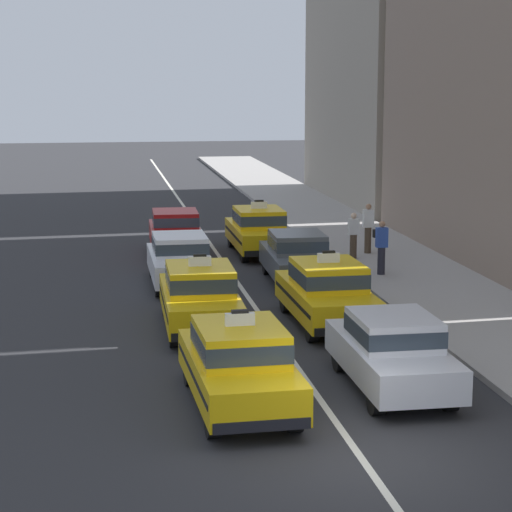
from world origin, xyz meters
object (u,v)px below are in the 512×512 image
sedan_right_nearest (392,350)px  pedestrian_by_storefront (368,228)px  sedan_right_third (297,256)px  taxi_right_fourth (258,230)px  taxi_left_second (200,296)px  sedan_left_third (180,258)px  sedan_left_fourth (175,231)px  pedestrian_trailing (353,235)px  taxi_right_second (327,292)px  taxi_left_nearest (239,364)px  pedestrian_near_crosswalk (382,247)px

sedan_right_nearest → pedestrian_by_storefront: (3.57, 14.52, 0.18)m
sedan_right_third → taxi_right_fourth: 5.14m
taxi_left_second → sedan_left_third: size_ratio=1.07×
taxi_left_second → sedan_right_third: taxi_left_second is taller
taxi_left_second → sedan_left_third: taxi_left_second is taller
sedan_left_fourth → sedan_right_nearest: same height
pedestrian_by_storefront → pedestrian_trailing: pedestrian_by_storefront is taller
sedan_left_third → sedan_right_nearest: same height
taxi_right_second → pedestrian_by_storefront: bearing=68.2°
taxi_left_second → sedan_left_fourth: 10.72m
taxi_right_second → pedestrian_trailing: 8.74m
taxi_right_fourth → pedestrian_by_storefront: (3.70, -1.22, 0.15)m
taxi_left_second → taxi_right_second: same height
taxi_right_fourth → pedestrian_trailing: bearing=-36.0°
taxi_left_nearest → taxi_left_second: (-0.11, 5.99, 0.00)m
taxi_right_second → taxi_right_fourth: bearing=90.2°
sedan_left_fourth → sedan_right_third: bearing=-59.3°
taxi_right_second → taxi_left_second: bearing=179.1°
sedan_right_nearest → sedan_right_third: (0.22, 10.61, 0.00)m
taxi_left_second → sedan_left_fourth: size_ratio=1.06×
taxi_left_nearest → pedestrian_trailing: bearing=67.0°
sedan_left_third → sedan_left_fourth: size_ratio=0.99×
taxi_left_nearest → sedan_left_third: size_ratio=1.07×
taxi_left_nearest → sedan_left_fourth: (0.16, 16.71, -0.03)m
sedan_left_third → taxi_left_second: bearing=-89.6°
sedan_right_nearest → taxi_right_second: 5.37m
taxi_left_nearest → pedestrian_by_storefront: 16.55m
pedestrian_by_storefront → taxi_left_nearest: bearing=-114.2°
taxi_right_second → sedan_right_nearest: bearing=-89.1°
taxi_left_nearest → pedestrian_by_storefront: (6.79, 15.10, 0.15)m
taxi_right_second → pedestrian_by_storefront: (3.65, 9.15, 0.15)m
sedan_left_third → pedestrian_trailing: 6.78m
sedan_right_nearest → pedestrian_by_storefront: bearing=76.2°
sedan_left_fourth → taxi_left_nearest: bearing=-90.5°
taxi_left_nearest → sedan_left_fourth: bearing=89.5°
taxi_left_second → sedan_right_third: bearing=55.6°
sedan_left_fourth → pedestrian_trailing: (5.85, -2.52, 0.09)m
sedan_right_nearest → taxi_left_nearest: bearing=-169.9°
sedan_right_third → pedestrian_near_crosswalk: bearing=3.8°
pedestrian_by_storefront → sedan_left_third: bearing=-151.6°
sedan_right_third → pedestrian_trailing: 3.96m
taxi_right_fourth → pedestrian_near_crosswalk: bearing=-58.2°
sedan_left_fourth → pedestrian_by_storefront: bearing=-13.7°
taxi_left_second → taxi_right_fourth: 10.81m
pedestrian_trailing → taxi_right_second: bearing=-109.2°
taxi_left_nearest → taxi_right_second: size_ratio=1.01×
taxi_left_nearest → sedan_right_third: 11.70m
pedestrian_near_crosswalk → sedan_left_fourth: bearing=138.3°
sedan_right_nearest → taxi_right_second: (-0.08, 5.37, 0.03)m
sedan_right_third → taxi_right_fourth: bearing=93.8°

